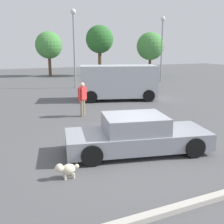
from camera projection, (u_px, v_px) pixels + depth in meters
ground_plane at (135, 152)px, 8.83m from camera, size 80.00×80.00×0.00m
sedan_foreground at (137, 135)px, 8.70m from camera, size 4.85×2.69×1.23m
dog at (66, 169)px, 6.97m from camera, size 0.65×0.28×0.43m
van_white at (118, 81)px, 17.51m from camera, size 5.22×3.43×2.22m
pedestrian at (82, 96)px, 13.17m from camera, size 0.48×0.43×1.69m
parking_curb at (207, 199)px, 5.92m from camera, size 6.94×0.20×0.12m
light_post_near at (162, 38)px, 26.44m from camera, size 0.44×0.44×6.28m
light_post_mid at (74, 35)px, 21.98m from camera, size 0.44×0.44×6.38m
tree_back_left at (150, 46)px, 31.94m from camera, size 3.26×3.26×5.17m
tree_back_right at (49, 45)px, 32.06m from camera, size 3.19×3.19×5.26m
tree_far_right at (100, 40)px, 32.17m from camera, size 3.30×3.30×5.99m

